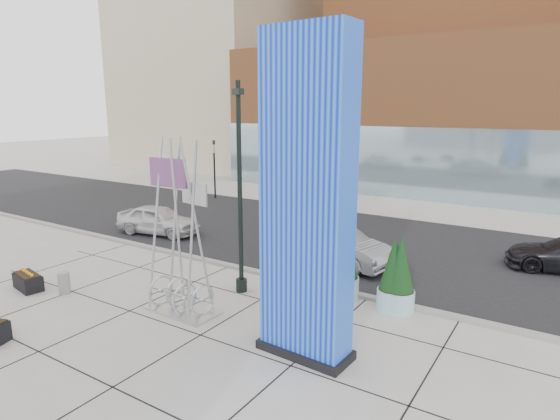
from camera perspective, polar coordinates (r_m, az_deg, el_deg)
The scene contains 18 objects.
ground at distance 15.21m, azimuth -9.95°, elevation -12.40°, with size 160.00×160.00×0.00m, color #9E9991.
street_asphalt at distance 23.07m, azimuth 7.02°, elevation -3.57°, with size 80.00×12.00×0.02m, color black.
curb_edge at distance 18.08m, azimuth -1.33°, elevation -7.88°, with size 80.00×0.30×0.12m, color gray.
tower_podium at distance 38.03m, azimuth 20.02°, elevation 10.44°, with size 34.00×10.00×11.00m, color #A25B2F.
tower_glass_front at distance 33.58m, azimuth 17.80°, elevation 5.28°, with size 34.00×0.60×5.00m, color #8CA5B2.
building_beige_left at distance 57.56m, azimuth -6.71°, elevation 23.04°, with size 18.00×20.00×34.00m, color tan.
blue_pylon at distance 11.47m, azimuth 3.28°, elevation 0.43°, with size 2.52×1.24×8.19m.
lamp_post at distance 15.90m, azimuth -4.89°, elevation 0.05°, with size 0.49×0.39×7.18m.
public_art_sculpture at distance 14.98m, azimuth -12.07°, elevation -6.92°, with size 2.48×1.33×5.50m.
concrete_bollard at distance 18.04m, azimuth -24.83°, elevation -8.05°, with size 0.39×0.39×0.76m, color gray.
overhead_street_sign at distance 14.68m, azimuth 5.07°, elevation 3.25°, with size 2.09×1.05×4.67m.
round_planter_east at distance 15.29m, azimuth 13.65°, elevation -7.74°, with size 0.98×0.98×2.45m.
round_planter_mid at distance 15.22m, azimuth 14.41°, elevation -7.81°, with size 0.99×0.99×2.48m.
round_planter_west at distance 15.84m, azimuth 7.74°, elevation -6.29°, with size 1.08×1.08×2.71m.
box_planter_north at distance 19.00m, azimuth -28.38°, elevation -7.59°, with size 1.35×0.85×0.69m.
car_white_west at distance 24.52m, azimuth -14.62°, elevation -1.18°, with size 1.74×4.31×1.47m, color silver.
car_silver_mid at distance 19.38m, azimuth 6.73°, elevation -4.26°, with size 1.69×4.85×1.60m, color #929499.
traffic_signal at distance 33.25m, azimuth -8.01°, elevation 5.34°, with size 0.15×0.18×4.10m.
Camera 1 is at (9.47, -10.07, 6.34)m, focal length 30.00 mm.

